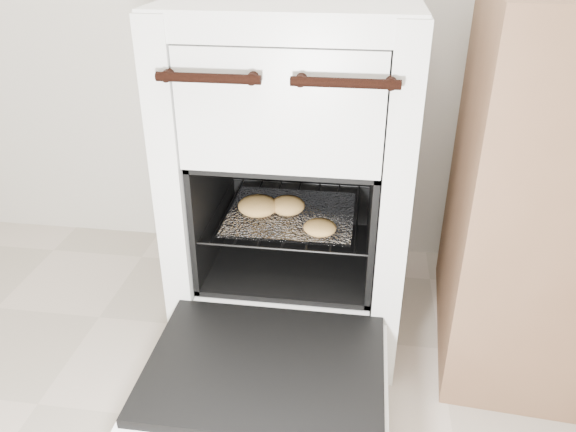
# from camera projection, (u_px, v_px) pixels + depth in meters

# --- Properties ---
(stove) EXTENTS (0.58, 0.65, 0.89)m
(stove) POSITION_uv_depth(u_px,v_px,m) (295.00, 176.00, 1.53)
(stove) COLOR silver
(stove) RESTS_ON ground
(oven_door) EXTENTS (0.52, 0.41, 0.04)m
(oven_door) POSITION_uv_depth(u_px,v_px,m) (265.00, 370.00, 1.21)
(oven_door) COLOR black
(oven_door) RESTS_ON stove
(oven_rack) EXTENTS (0.42, 0.41, 0.01)m
(oven_rack) POSITION_uv_depth(u_px,v_px,m) (292.00, 213.00, 1.51)
(oven_rack) COLOR black
(oven_rack) RESTS_ON stove
(foil_sheet) EXTENTS (0.33, 0.29, 0.01)m
(foil_sheet) POSITION_uv_depth(u_px,v_px,m) (291.00, 214.00, 1.49)
(foil_sheet) COLOR white
(foil_sheet) RESTS_ON oven_rack
(baked_rolls) EXTENTS (0.29, 0.21, 0.05)m
(baked_rolls) POSITION_uv_depth(u_px,v_px,m) (280.00, 210.00, 1.45)
(baked_rolls) COLOR tan
(baked_rolls) RESTS_ON foil_sheet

